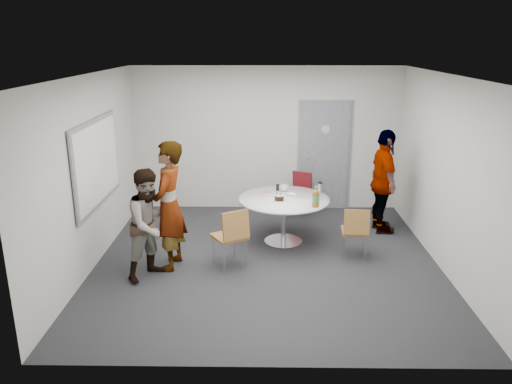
{
  "coord_description": "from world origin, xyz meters",
  "views": [
    {
      "loc": [
        -0.06,
        -6.77,
        3.16
      ],
      "look_at": [
        -0.16,
        0.25,
        1.0
      ],
      "focal_mm": 35.0,
      "sensor_mm": 36.0,
      "label": 1
    }
  ],
  "objects_px": {
    "chair_near_left": "(232,233)",
    "chair_far": "(300,190)",
    "chair_near_right": "(356,228)",
    "person_main": "(169,206)",
    "whiteboard": "(97,162)",
    "table": "(286,204)",
    "person_right": "(384,182)",
    "person_left": "(150,224)",
    "door": "(324,156)"
  },
  "relations": [
    {
      "from": "table",
      "to": "whiteboard",
      "type": "bearing_deg",
      "value": -169.14
    },
    {
      "from": "table",
      "to": "person_right",
      "type": "relative_size",
      "value": 0.81
    },
    {
      "from": "chair_near_right",
      "to": "person_main",
      "type": "xyz_separation_m",
      "value": [
        -2.68,
        -0.3,
        0.43
      ]
    },
    {
      "from": "table",
      "to": "chair_near_left",
      "type": "relative_size",
      "value": 1.6
    },
    {
      "from": "chair_far",
      "to": "person_left",
      "type": "height_order",
      "value": "person_left"
    },
    {
      "from": "chair_near_left",
      "to": "chair_far",
      "type": "bearing_deg",
      "value": 32.34
    },
    {
      "from": "chair_near_right",
      "to": "whiteboard",
      "type": "bearing_deg",
      "value": -176.49
    },
    {
      "from": "chair_near_left",
      "to": "chair_far",
      "type": "height_order",
      "value": "chair_near_left"
    },
    {
      "from": "chair_near_left",
      "to": "person_right",
      "type": "bearing_deg",
      "value": -0.09
    },
    {
      "from": "whiteboard",
      "to": "chair_near_right",
      "type": "relative_size",
      "value": 2.35
    },
    {
      "from": "whiteboard",
      "to": "person_main",
      "type": "relative_size",
      "value": 1.03
    },
    {
      "from": "chair_near_right",
      "to": "chair_far",
      "type": "xyz_separation_m",
      "value": [
        -0.68,
        1.92,
        0.01
      ]
    },
    {
      "from": "whiteboard",
      "to": "chair_near_right",
      "type": "bearing_deg",
      "value": -1.41
    },
    {
      "from": "door",
      "to": "chair_near_right",
      "type": "distance_m",
      "value": 2.44
    },
    {
      "from": "table",
      "to": "person_main",
      "type": "distance_m",
      "value": 1.93
    },
    {
      "from": "whiteboard",
      "to": "table",
      "type": "distance_m",
      "value": 2.92
    },
    {
      "from": "door",
      "to": "whiteboard",
      "type": "bearing_deg",
      "value": -147.34
    },
    {
      "from": "whiteboard",
      "to": "chair_far",
      "type": "distance_m",
      "value": 3.71
    },
    {
      "from": "chair_near_right",
      "to": "chair_near_left",
      "type": "bearing_deg",
      "value": -164.2
    },
    {
      "from": "table",
      "to": "chair_near_right",
      "type": "bearing_deg",
      "value": -31.75
    },
    {
      "from": "chair_near_left",
      "to": "chair_far",
      "type": "relative_size",
      "value": 1.09
    },
    {
      "from": "chair_near_right",
      "to": "chair_far",
      "type": "bearing_deg",
      "value": 114.48
    },
    {
      "from": "table",
      "to": "chair_near_right",
      "type": "relative_size",
      "value": 1.77
    },
    {
      "from": "door",
      "to": "person_main",
      "type": "height_order",
      "value": "door"
    },
    {
      "from": "person_main",
      "to": "whiteboard",
      "type": "bearing_deg",
      "value": -102.7
    },
    {
      "from": "chair_near_left",
      "to": "person_left",
      "type": "relative_size",
      "value": 0.58
    },
    {
      "from": "door",
      "to": "person_main",
      "type": "relative_size",
      "value": 1.15
    },
    {
      "from": "door",
      "to": "chair_near_right",
      "type": "height_order",
      "value": "door"
    },
    {
      "from": "whiteboard",
      "to": "person_right",
      "type": "xyz_separation_m",
      "value": [
        4.41,
        1.04,
        -0.57
      ]
    },
    {
      "from": "chair_far",
      "to": "person_main",
      "type": "xyz_separation_m",
      "value": [
        -2.0,
        -2.21,
        0.42
      ]
    },
    {
      "from": "person_left",
      "to": "table",
      "type": "bearing_deg",
      "value": -18.32
    },
    {
      "from": "door",
      "to": "chair_near_right",
      "type": "relative_size",
      "value": 2.62
    },
    {
      "from": "table",
      "to": "chair_far",
      "type": "relative_size",
      "value": 1.74
    },
    {
      "from": "person_right",
      "to": "chair_near_right",
      "type": "bearing_deg",
      "value": 147.1
    },
    {
      "from": "whiteboard",
      "to": "person_main",
      "type": "height_order",
      "value": "whiteboard"
    },
    {
      "from": "door",
      "to": "person_left",
      "type": "xyz_separation_m",
      "value": [
        -2.68,
        -2.97,
        -0.26
      ]
    },
    {
      "from": "door",
      "to": "chair_near_left",
      "type": "distance_m",
      "value": 3.19
    },
    {
      "from": "door",
      "to": "person_left",
      "type": "relative_size",
      "value": 1.38
    },
    {
      "from": "chair_far",
      "to": "person_right",
      "type": "xyz_separation_m",
      "value": [
        1.32,
        -0.78,
        0.38
      ]
    },
    {
      "from": "table",
      "to": "chair_far",
      "type": "distance_m",
      "value": 1.34
    },
    {
      "from": "table",
      "to": "chair_near_right",
      "type": "height_order",
      "value": "table"
    },
    {
      "from": "table",
      "to": "chair_near_right",
      "type": "distance_m",
      "value": 1.19
    },
    {
      "from": "person_right",
      "to": "person_main",
      "type": "bearing_deg",
      "value": 109.88
    },
    {
      "from": "door",
      "to": "chair_far",
      "type": "distance_m",
      "value": 0.84
    },
    {
      "from": "whiteboard",
      "to": "table",
      "type": "relative_size",
      "value": 1.33
    },
    {
      "from": "table",
      "to": "person_main",
      "type": "bearing_deg",
      "value": -151.3
    },
    {
      "from": "door",
      "to": "chair_near_left",
      "type": "height_order",
      "value": "door"
    },
    {
      "from": "whiteboard",
      "to": "table",
      "type": "xyz_separation_m",
      "value": [
        2.76,
        0.53,
        -0.8
      ]
    },
    {
      "from": "table",
      "to": "person_left",
      "type": "relative_size",
      "value": 0.93
    },
    {
      "from": "whiteboard",
      "to": "person_main",
      "type": "distance_m",
      "value": 1.27
    }
  ]
}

